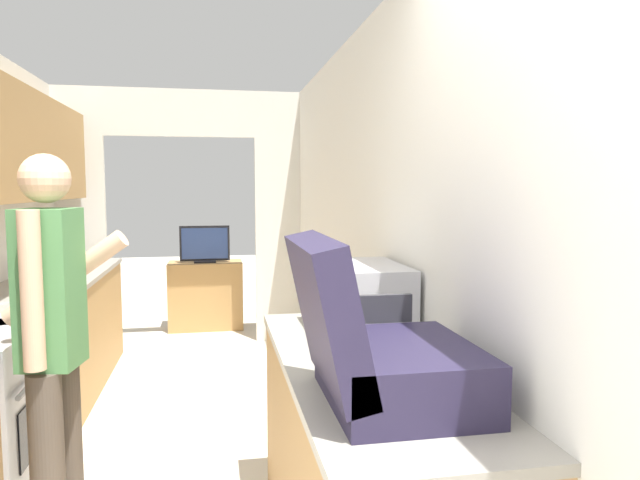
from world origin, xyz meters
TOP-DOWN VIEW (x-y plane):
  - wall_right at (1.19, 1.70)m, footprint 0.06×6.99m
  - wall_far_with_doorway at (0.00, 4.62)m, footprint 2.73×0.06m
  - counter_left at (-0.86, 2.90)m, footprint 0.62×3.60m
  - counter_right at (0.86, 0.93)m, footprint 0.62×1.74m
  - person at (-0.34, 1.29)m, footprint 0.55×0.42m
  - suitcase at (0.78, 0.53)m, footprint 0.55×0.57m
  - microwave at (0.95, 1.37)m, footprint 0.39×0.52m
  - tv_cabinet at (0.20, 5.25)m, footprint 0.80×0.42m
  - television at (0.20, 5.21)m, footprint 0.54×0.16m

SIDE VIEW (x-z plane):
  - tv_cabinet at x=0.20m, z-range 0.00..0.74m
  - counter_left at x=-0.86m, z-range 0.00..0.90m
  - counter_right at x=0.86m, z-range 0.00..0.90m
  - person at x=-0.34m, z-range 0.07..1.76m
  - television at x=0.20m, z-range 0.74..1.14m
  - microwave at x=0.95m, z-range 0.90..1.21m
  - suitcase at x=0.78m, z-range 0.80..1.32m
  - wall_right at x=1.19m, z-range 0.00..2.50m
  - wall_far_with_doorway at x=0.00m, z-range 0.17..2.67m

